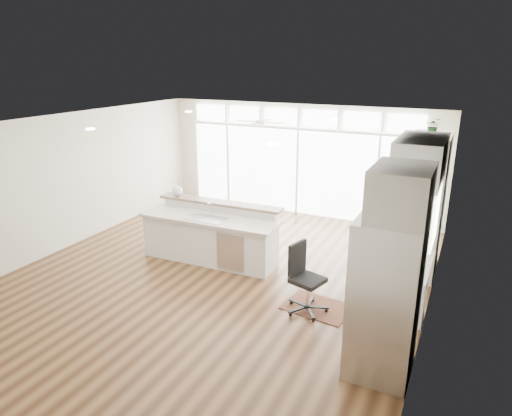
% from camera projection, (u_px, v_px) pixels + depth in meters
% --- Properties ---
extents(floor, '(7.00, 8.00, 0.02)m').
position_uv_depth(floor, '(219.00, 276.00, 8.19)').
color(floor, '#3E2413').
rests_on(floor, ground).
extents(ceiling, '(7.00, 8.00, 0.02)m').
position_uv_depth(ceiling, '(214.00, 124.00, 7.35)').
color(ceiling, white).
rests_on(ceiling, wall_back).
extents(wall_back, '(7.00, 0.04, 2.70)m').
position_uv_depth(wall_back, '(299.00, 160.00, 11.20)').
color(wall_back, beige).
rests_on(wall_back, floor).
extents(wall_front, '(7.00, 0.04, 2.70)m').
position_uv_depth(wall_front, '(4.00, 318.00, 4.34)').
color(wall_front, beige).
rests_on(wall_front, floor).
extents(wall_left, '(0.04, 8.00, 2.70)m').
position_uv_depth(wall_left, '(67.00, 181.00, 9.21)').
color(wall_left, beige).
rests_on(wall_left, floor).
extents(wall_right, '(0.04, 8.00, 2.70)m').
position_uv_depth(wall_right, '(434.00, 237.00, 6.33)').
color(wall_right, beige).
rests_on(wall_right, floor).
extents(glass_wall, '(5.80, 0.06, 2.08)m').
position_uv_depth(glass_wall, '(298.00, 172.00, 11.24)').
color(glass_wall, white).
rests_on(glass_wall, wall_back).
extents(transom_row, '(5.90, 0.06, 0.40)m').
position_uv_depth(transom_row, '(299.00, 118.00, 10.83)').
color(transom_row, white).
rests_on(transom_row, wall_back).
extents(desk_window, '(0.04, 0.85, 0.85)m').
position_uv_depth(desk_window, '(435.00, 217.00, 6.54)').
color(desk_window, white).
rests_on(desk_window, wall_right).
extents(ceiling_fan, '(1.16, 1.16, 0.32)m').
position_uv_depth(ceiling_fan, '(260.00, 118.00, 10.02)').
color(ceiling_fan, silver).
rests_on(ceiling_fan, ceiling).
extents(recessed_lights, '(3.40, 3.00, 0.02)m').
position_uv_depth(recessed_lights, '(221.00, 124.00, 7.53)').
color(recessed_lights, white).
rests_on(recessed_lights, ceiling).
extents(oven_cabinet, '(0.64, 1.20, 2.50)m').
position_uv_depth(oven_cabinet, '(424.00, 205.00, 8.04)').
color(oven_cabinet, white).
rests_on(oven_cabinet, floor).
extents(desk_nook, '(0.72, 1.30, 0.76)m').
position_uv_depth(desk_nook, '(403.00, 285.00, 7.04)').
color(desk_nook, white).
rests_on(desk_nook, floor).
extents(upper_cabinets, '(0.64, 1.30, 0.64)m').
position_uv_depth(upper_cabinets, '(420.00, 160.00, 6.41)').
color(upper_cabinets, white).
rests_on(upper_cabinets, wall_right).
extents(refrigerator, '(0.76, 0.90, 2.00)m').
position_uv_depth(refrigerator, '(385.00, 297.00, 5.44)').
color(refrigerator, silver).
rests_on(refrigerator, floor).
extents(fridge_cabinet, '(0.64, 0.90, 0.60)m').
position_uv_depth(fridge_cabinet, '(401.00, 193.00, 5.01)').
color(fridge_cabinet, white).
rests_on(fridge_cabinet, wall_right).
extents(framed_photos, '(0.06, 0.22, 0.80)m').
position_uv_depth(framed_photos, '(438.00, 214.00, 7.12)').
color(framed_photos, black).
rests_on(framed_photos, wall_right).
extents(kitchen_island, '(2.72, 1.09, 1.07)m').
position_uv_depth(kitchen_island, '(210.00, 234.00, 8.65)').
color(kitchen_island, white).
rests_on(kitchen_island, floor).
extents(rug, '(1.08, 0.83, 0.01)m').
position_uv_depth(rug, '(318.00, 307.00, 7.14)').
color(rug, '#391B12').
rests_on(rug, floor).
extents(office_chair, '(0.68, 0.65, 1.08)m').
position_uv_depth(office_chair, '(308.00, 280.00, 6.87)').
color(office_chair, black).
rests_on(office_chair, floor).
extents(fishbowl, '(0.23, 0.23, 0.22)m').
position_uv_depth(fishbowl, '(177.00, 191.00, 9.17)').
color(fishbowl, silver).
rests_on(fishbowl, kitchen_island).
extents(monitor, '(0.14, 0.52, 0.43)m').
position_uv_depth(monitor, '(402.00, 249.00, 6.89)').
color(monitor, black).
rests_on(monitor, desk_nook).
extents(keyboard, '(0.17, 0.37, 0.02)m').
position_uv_depth(keyboard, '(389.00, 259.00, 7.02)').
color(keyboard, silver).
rests_on(keyboard, desk_nook).
extents(potted_plant, '(0.26, 0.29, 0.22)m').
position_uv_depth(potted_plant, '(433.00, 128.00, 7.62)').
color(potted_plant, '#285D28').
rests_on(potted_plant, oven_cabinet).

